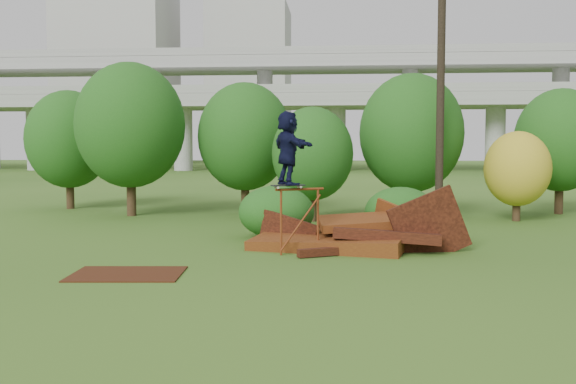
# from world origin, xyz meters

# --- Properties ---
(ground) EXTENTS (240.00, 240.00, 0.00)m
(ground) POSITION_xyz_m (0.00, 0.00, 0.00)
(ground) COLOR #2D5116
(ground) RESTS_ON ground
(scrap_pile) EXTENTS (6.04, 3.56, 2.25)m
(scrap_pile) POSITION_xyz_m (0.83, 2.93, 0.32)
(scrap_pile) COLOR #471B0C
(scrap_pile) RESTS_ON ground
(grind_rail) EXTENTS (1.22, 0.65, 1.71)m
(grind_rail) POSITION_xyz_m (-0.49, 1.88, 1.10)
(grind_rail) COLOR maroon
(grind_rail) RESTS_ON ground
(skateboard) EXTENTS (0.89, 0.60, 0.09)m
(skateboard) POSITION_xyz_m (-0.78, 1.74, 1.79)
(skateboard) COLOR black
(skateboard) RESTS_ON grind_rail
(skater) EXTENTS (1.37, 1.78, 1.88)m
(skater) POSITION_xyz_m (-0.78, 1.74, 2.74)
(skater) COLOR black
(skater) RESTS_ON skateboard
(flat_plate) EXTENTS (2.50, 1.88, 0.03)m
(flat_plate) POSITION_xyz_m (-4.05, -1.12, 0.01)
(flat_plate) COLOR #3B1B0C
(flat_plate) RESTS_ON ground
(tree_0) EXTENTS (4.36, 4.36, 6.15)m
(tree_0) POSITION_xyz_m (-7.84, 10.59, 3.63)
(tree_0) COLOR black
(tree_0) RESTS_ON ground
(tree_1) EXTENTS (3.93, 3.93, 5.46)m
(tree_1) POSITION_xyz_m (-3.44, 12.09, 3.20)
(tree_1) COLOR black
(tree_1) RESTS_ON ground
(tree_2) EXTENTS (3.02, 3.02, 4.26)m
(tree_2) POSITION_xyz_m (-0.49, 9.21, 2.51)
(tree_2) COLOR black
(tree_2) RESTS_ON ground
(tree_3) EXTENTS (4.08, 4.08, 5.67)m
(tree_3) POSITION_xyz_m (3.33, 11.15, 3.31)
(tree_3) COLOR black
(tree_3) RESTS_ON ground
(tree_4) EXTENTS (2.44, 2.44, 3.36)m
(tree_4) POSITION_xyz_m (7.13, 9.96, 1.95)
(tree_4) COLOR black
(tree_4) RESTS_ON ground
(tree_5) EXTENTS (3.68, 3.68, 5.18)m
(tree_5) POSITION_xyz_m (9.57, 12.72, 3.05)
(tree_5) COLOR black
(tree_5) RESTS_ON ground
(tree_6) EXTENTS (3.79, 3.79, 5.30)m
(tree_6) POSITION_xyz_m (-11.55, 13.26, 3.11)
(tree_6) COLOR black
(tree_6) RESTS_ON ground
(shrub_left) EXTENTS (2.31, 2.13, 1.60)m
(shrub_left) POSITION_xyz_m (-1.38, 4.72, 0.80)
(shrub_left) COLOR #194913
(shrub_left) RESTS_ON ground
(shrub_right) EXTENTS (2.20, 2.01, 1.56)m
(shrub_right) POSITION_xyz_m (2.39, 5.17, 0.78)
(shrub_right) COLOR #194913
(shrub_right) RESTS_ON ground
(utility_pole) EXTENTS (1.40, 0.28, 10.49)m
(utility_pole) POSITION_xyz_m (4.07, 8.67, 5.32)
(utility_pole) COLOR black
(utility_pole) RESTS_ON ground
(freeway_overpass) EXTENTS (160.00, 15.00, 13.70)m
(freeway_overpass) POSITION_xyz_m (0.00, 62.92, 10.32)
(freeway_overpass) COLOR gray
(freeway_overpass) RESTS_ON ground
(building_left) EXTENTS (18.00, 16.00, 35.00)m
(building_left) POSITION_xyz_m (-38.00, 95.00, 17.50)
(building_left) COLOR #9E9E99
(building_left) RESTS_ON ground
(building_right) EXTENTS (14.00, 14.00, 28.00)m
(building_right) POSITION_xyz_m (-16.00, 102.00, 14.00)
(building_right) COLOR #9E9E99
(building_right) RESTS_ON ground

